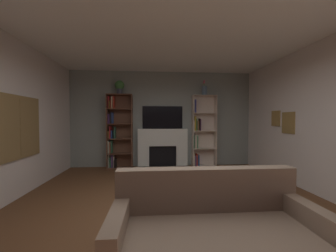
% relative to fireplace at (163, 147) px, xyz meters
% --- Properties ---
extents(ground_plane, '(7.80, 7.80, 0.00)m').
position_rel_fireplace_xyz_m(ground_plane, '(0.00, -3.15, -0.58)').
color(ground_plane, brown).
extents(wall_back_accent, '(5.46, 0.06, 2.81)m').
position_rel_fireplace_xyz_m(wall_back_accent, '(0.00, 0.13, 0.83)').
color(wall_back_accent, gray).
rests_on(wall_back_accent, ground_plane).
extents(ceiling, '(5.46, 6.62, 0.06)m').
position_rel_fireplace_xyz_m(ceiling, '(0.00, -3.15, 2.26)').
color(ceiling, white).
rests_on(ceiling, wall_back_accent).
extents(fireplace, '(1.56, 0.48, 1.12)m').
position_rel_fireplace_xyz_m(fireplace, '(0.00, 0.00, 0.00)').
color(fireplace, white).
rests_on(fireplace, ground_plane).
extents(tv, '(1.18, 0.06, 0.67)m').
position_rel_fireplace_xyz_m(tv, '(0.00, 0.07, 0.88)').
color(tv, black).
rests_on(tv, fireplace).
extents(bookshelf_left, '(0.71, 0.32, 2.11)m').
position_rel_fireplace_xyz_m(bookshelf_left, '(-1.32, -0.02, 0.45)').
color(bookshelf_left, brown).
rests_on(bookshelf_left, ground_plane).
extents(bookshelf_right, '(0.71, 0.27, 2.11)m').
position_rel_fireplace_xyz_m(bookshelf_right, '(1.14, 0.00, 0.43)').
color(bookshelf_right, beige).
rests_on(bookshelf_right, ground_plane).
extents(potted_plant, '(0.26, 0.26, 0.39)m').
position_rel_fireplace_xyz_m(potted_plant, '(-1.23, -0.05, 1.76)').
color(potted_plant, '#42485B').
rests_on(potted_plant, bookshelf_left).
extents(vase_with_flowers, '(0.15, 0.15, 0.45)m').
position_rel_fireplace_xyz_m(vase_with_flowers, '(1.23, -0.05, 1.69)').
color(vase_with_flowers, slate).
rests_on(vase_with_flowers, bookshelf_right).
extents(couch, '(1.85, 0.84, 0.88)m').
position_rel_fireplace_xyz_m(couch, '(0.23, -4.15, -0.28)').
color(couch, '#796655').
rests_on(couch, ground_plane).
extents(coffee_table, '(0.72, 0.47, 0.37)m').
position_rel_fireplace_xyz_m(coffee_table, '(0.23, -3.34, -0.27)').
color(coffee_table, brown).
rests_on(coffee_table, ground_plane).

